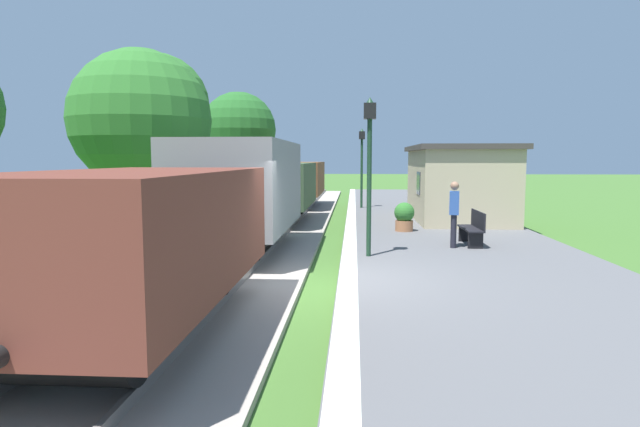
% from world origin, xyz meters
% --- Properties ---
extents(ground_plane, '(160.00, 160.00, 0.00)m').
position_xyz_m(ground_plane, '(0.00, 0.00, 0.00)').
color(ground_plane, '#3D6628').
extents(platform_slab, '(6.00, 60.00, 0.25)m').
position_xyz_m(platform_slab, '(3.20, 0.00, 0.12)').
color(platform_slab, '#565659').
rests_on(platform_slab, ground).
extents(platform_edge_stripe, '(0.36, 60.00, 0.01)m').
position_xyz_m(platform_edge_stripe, '(0.40, 0.00, 0.25)').
color(platform_edge_stripe, silver).
rests_on(platform_edge_stripe, platform_slab).
extents(track_ballast, '(3.80, 60.00, 0.12)m').
position_xyz_m(track_ballast, '(-2.40, 0.00, 0.06)').
color(track_ballast, '#9E9389').
rests_on(track_ballast, ground).
extents(rail_near, '(0.07, 60.00, 0.14)m').
position_xyz_m(rail_near, '(-1.68, 0.00, 0.19)').
color(rail_near, slate).
rests_on(rail_near, track_ballast).
extents(rail_far, '(0.07, 60.00, 0.14)m').
position_xyz_m(rail_far, '(-3.12, 0.00, 0.19)').
color(rail_far, slate).
rests_on(rail_far, track_ballast).
extents(freight_train, '(2.50, 26.00, 2.72)m').
position_xyz_m(freight_train, '(-2.40, 6.59, 1.48)').
color(freight_train, brown).
rests_on(freight_train, rail_near).
extents(station_hut, '(3.50, 5.80, 2.78)m').
position_xyz_m(station_hut, '(4.40, 10.14, 1.65)').
color(station_hut, tan).
rests_on(station_hut, platform_slab).
extents(bench_near_hut, '(0.42, 1.50, 0.91)m').
position_xyz_m(bench_near_hut, '(3.68, 4.25, 0.72)').
color(bench_near_hut, black).
rests_on(bench_near_hut, platform_slab).
extents(person_waiting, '(0.31, 0.42, 1.71)m').
position_xyz_m(person_waiting, '(3.08, 3.82, 1.18)').
color(person_waiting, black).
rests_on(person_waiting, platform_slab).
extents(potted_planter, '(0.64, 0.64, 0.92)m').
position_xyz_m(potted_planter, '(2.10, 6.87, 0.72)').
color(potted_planter, '#9E6642').
rests_on(potted_planter, platform_slab).
extents(lamp_post_near, '(0.28, 0.28, 3.70)m').
position_xyz_m(lamp_post_near, '(0.85, 2.44, 2.80)').
color(lamp_post_near, '#193823').
rests_on(lamp_post_near, platform_slab).
extents(lamp_post_far, '(0.28, 0.28, 3.70)m').
position_xyz_m(lamp_post_far, '(0.85, 14.90, 2.80)').
color(lamp_post_far, '#193823').
rests_on(lamp_post_far, platform_slab).
extents(tree_trackside_far, '(4.64, 4.64, 6.16)m').
position_xyz_m(tree_trackside_far, '(-6.60, 7.44, 3.83)').
color(tree_trackside_far, '#4C3823').
rests_on(tree_trackside_far, ground).
extents(tree_field_left, '(4.41, 4.41, 7.06)m').
position_xyz_m(tree_field_left, '(-8.00, 12.73, 4.84)').
color(tree_field_left, '#4C3823').
rests_on(tree_field_left, ground).
extents(tree_field_distant, '(4.20, 4.20, 6.26)m').
position_xyz_m(tree_field_distant, '(-5.98, 19.55, 4.16)').
color(tree_field_distant, '#4C3823').
rests_on(tree_field_distant, ground).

